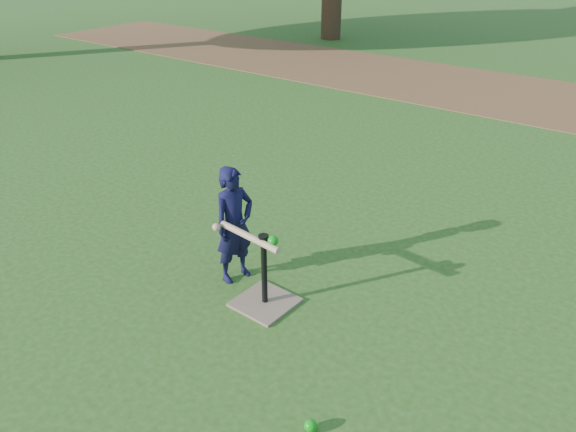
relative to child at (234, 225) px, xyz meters
The scene contains 6 objects.
ground 0.99m from the child, 34.19° to the right, with size 80.00×80.00×0.00m, color #285116.
dirt_strip 7.07m from the child, 84.23° to the left, with size 24.00×3.00×0.01m, color brown.
child is the anchor object (origin of this frame).
wiffle_ball_ground 1.77m from the child, 33.72° to the right, with size 0.08×0.08×0.08m, color #0D9512.
batting_tee 0.59m from the child, 19.39° to the right, with size 0.44×0.44×0.61m.
swing_action 0.37m from the child, 28.06° to the right, with size 0.63×0.13×0.10m.
Camera 1 is at (2.01, -2.41, 2.66)m, focal length 35.00 mm.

